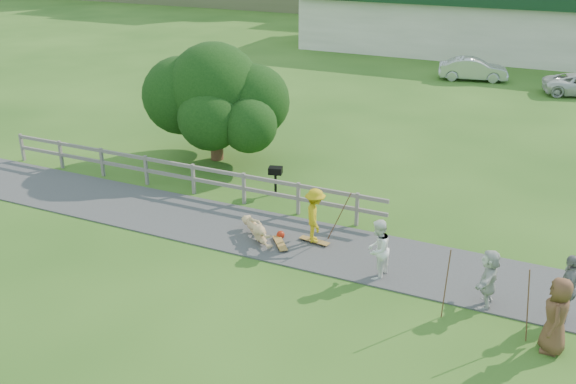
% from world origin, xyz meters
% --- Properties ---
extents(ground, '(260.00, 260.00, 0.00)m').
position_xyz_m(ground, '(0.00, 0.00, 0.00)').
color(ground, '#265016').
rests_on(ground, ground).
extents(path, '(34.00, 3.00, 0.04)m').
position_xyz_m(path, '(0.00, 1.50, 0.02)').
color(path, '#3B3B3E').
rests_on(path, ground).
extents(fence, '(15.05, 0.10, 1.10)m').
position_xyz_m(fence, '(-4.62, 3.30, 0.72)').
color(fence, slate).
rests_on(fence, ground).
extents(strip_mall, '(32.50, 10.75, 5.10)m').
position_xyz_m(strip_mall, '(4.00, 34.94, 2.58)').
color(strip_mall, beige).
rests_on(strip_mall, ground).
extents(skater_rider, '(1.04, 1.22, 1.64)m').
position_xyz_m(skater_rider, '(1.29, 1.60, 0.82)').
color(skater_rider, '#BB9A11').
rests_on(skater_rider, ground).
extents(skater_fallen, '(1.48, 1.62, 0.65)m').
position_xyz_m(skater_fallen, '(-0.36, 1.12, 0.32)').
color(skater_fallen, tan).
rests_on(skater_fallen, ground).
extents(spectator_a, '(0.71, 0.87, 1.67)m').
position_xyz_m(spectator_a, '(3.54, 0.52, 0.83)').
color(spectator_a, white).
rests_on(spectator_a, ground).
extents(spectator_b, '(0.48, 1.06, 1.77)m').
position_xyz_m(spectator_b, '(8.20, 0.44, 0.89)').
color(spectator_b, gray).
rests_on(spectator_b, ground).
extents(spectator_c, '(0.62, 0.91, 1.81)m').
position_xyz_m(spectator_c, '(8.04, -0.88, 0.91)').
color(spectator_c, brown).
rests_on(spectator_c, ground).
extents(spectator_d, '(0.46, 1.43, 1.54)m').
position_xyz_m(spectator_d, '(6.42, 0.34, 0.77)').
color(spectator_d, beige).
rests_on(spectator_d, ground).
extents(car_silver, '(4.21, 2.24, 1.32)m').
position_xyz_m(car_silver, '(1.61, 25.16, 0.66)').
color(car_silver, '#ADAFB5').
rests_on(car_silver, ground).
extents(tree, '(5.82, 5.82, 3.65)m').
position_xyz_m(tree, '(-5.09, 6.70, 1.83)').
color(tree, black).
rests_on(tree, ground).
extents(bbq, '(0.54, 0.46, 1.00)m').
position_xyz_m(bbq, '(-1.41, 4.49, 0.50)').
color(bbq, black).
rests_on(bbq, ground).
extents(longboard_rider, '(0.97, 0.36, 0.10)m').
position_xyz_m(longboard_rider, '(1.29, 1.60, 0.05)').
color(longboard_rider, olive).
rests_on(longboard_rider, ground).
extents(longboard_fallen, '(0.81, 0.92, 0.11)m').
position_xyz_m(longboard_fallen, '(0.44, 1.02, 0.05)').
color(longboard_fallen, olive).
rests_on(longboard_fallen, ground).
extents(helmet, '(0.25, 0.25, 0.25)m').
position_xyz_m(helmet, '(0.24, 1.47, 0.12)').
color(helmet, '#A6220D').
rests_on(helmet, ground).
extents(pole_rider, '(0.03, 0.03, 1.79)m').
position_xyz_m(pole_rider, '(1.89, 2.00, 0.90)').
color(pole_rider, brown).
rests_on(pole_rider, ground).
extents(pole_spec_left, '(0.03, 0.03, 1.84)m').
position_xyz_m(pole_spec_left, '(5.58, -0.62, 0.92)').
color(pole_spec_left, brown).
rests_on(pole_spec_left, ground).
extents(pole_spec_right, '(0.03, 0.03, 1.83)m').
position_xyz_m(pole_spec_right, '(7.43, -0.76, 0.91)').
color(pole_spec_right, brown).
rests_on(pole_spec_right, ground).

